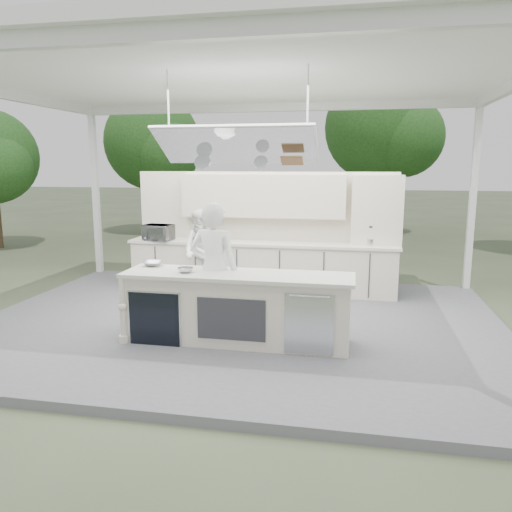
% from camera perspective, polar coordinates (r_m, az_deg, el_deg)
% --- Properties ---
extents(ground, '(90.00, 90.00, 0.00)m').
position_cam_1_polar(ground, '(7.84, -2.00, -8.20)').
color(ground, '#4A583C').
rests_on(ground, ground).
extents(stage_deck, '(8.00, 6.00, 0.12)m').
position_cam_1_polar(stage_deck, '(7.82, -2.00, -7.79)').
color(stage_deck, '#59585D').
rests_on(stage_deck, ground).
extents(tent, '(8.20, 6.20, 3.86)m').
position_cam_1_polar(tent, '(7.52, -2.19, 19.67)').
color(tent, white).
rests_on(tent, ground).
extents(demo_island, '(3.10, 0.79, 0.95)m').
position_cam_1_polar(demo_island, '(6.77, -2.33, -5.93)').
color(demo_island, beige).
rests_on(demo_island, stage_deck).
extents(back_counter, '(5.08, 0.72, 0.95)m').
position_cam_1_polar(back_counter, '(9.48, 0.60, -1.17)').
color(back_counter, beige).
rests_on(back_counter, stage_deck).
extents(back_wall_unit, '(5.05, 0.48, 2.25)m').
position_cam_1_polar(back_wall_unit, '(9.47, 3.51, 4.77)').
color(back_wall_unit, beige).
rests_on(back_wall_unit, stage_deck).
extents(tree_cluster, '(19.55, 9.40, 5.85)m').
position_cam_1_polar(tree_cluster, '(17.12, 5.08, 12.99)').
color(tree_cluster, '#4E3927').
rests_on(tree_cluster, ground).
extents(head_chef, '(0.72, 0.50, 1.89)m').
position_cam_1_polar(head_chef, '(6.95, -4.82, -1.57)').
color(head_chef, white).
rests_on(head_chef, stage_deck).
extents(sous_chef, '(0.92, 0.82, 1.58)m').
position_cam_1_polar(sous_chef, '(9.34, -6.17, 0.53)').
color(sous_chef, white).
rests_on(sous_chef, stage_deck).
extents(toaster_oven, '(0.59, 0.45, 0.30)m').
position_cam_1_polar(toaster_oven, '(9.75, -11.11, 2.65)').
color(toaster_oven, '#B7B9BE').
rests_on(toaster_oven, back_counter).
extents(bowl_large, '(0.29, 0.29, 0.07)m').
position_cam_1_polar(bowl_large, '(7.29, -11.69, -0.86)').
color(bowl_large, '#B6B7BD').
rests_on(bowl_large, demo_island).
extents(bowl_small, '(0.26, 0.26, 0.07)m').
position_cam_1_polar(bowl_small, '(6.78, -8.07, -1.59)').
color(bowl_small, '#ADB0B4').
rests_on(bowl_small, demo_island).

